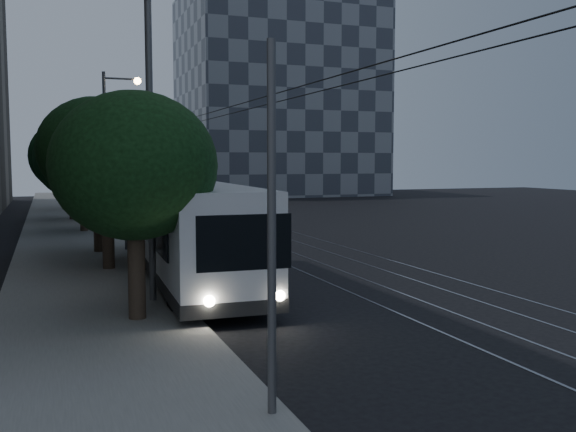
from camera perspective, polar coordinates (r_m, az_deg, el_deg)
The scene contains 19 objects.
ground at distance 21.56m, azimuth 3.19°, elevation -6.14°, with size 120.00×120.00×0.00m, color black.
sidewalk at distance 39.58m, azimuth -18.95°, elevation -1.20°, with size 5.00×90.00×0.15m, color slate.
tram_rails at distance 41.09m, azimuth -4.88°, elevation -0.82°, with size 4.52×90.00×0.02m.
overhead_wires at distance 39.53m, azimuth -15.43°, elevation 3.81°, with size 2.23×90.00×6.00m.
building_distant_right at distance 79.34m, azimuth -0.94°, elevation 10.67°, with size 22.00×18.00×24.00m, color #3A404A.
trolleybus at distance 21.92m, azimuth -8.76°, elevation -1.24°, with size 3.20×13.15×5.63m.
pickup_silver at distance 28.22m, azimuth -9.48°, elevation -1.81°, with size 2.82×6.12×1.70m, color #9C9FA3.
car_white_a at distance 34.03m, azimuth -10.59°, elevation -0.79°, with size 1.85×4.59×1.56m, color silver.
car_white_b at distance 40.47m, azimuth -12.20°, elevation 0.09°, with size 2.19×5.38×1.56m, color silver.
car_white_c at distance 46.99m, azimuth -15.33°, elevation 0.49°, with size 1.30×3.73×1.23m, color silver.
car_white_d at distance 49.33m, azimuth -13.72°, elevation 0.76°, with size 1.51×3.74×1.27m, color white.
tree_0 at distance 16.49m, azimuth -13.50°, elevation 4.30°, with size 4.15×4.15×5.89m.
tree_1 at distance 24.50m, azimuth -15.86°, elevation 5.30°, with size 3.84×3.84×6.13m.
tree_2 at distance 29.23m, azimuth -16.65°, elevation 5.66°, with size 5.08×5.08×6.91m.
tree_3 at distance 38.09m, azimuth -17.81°, elevation 4.89°, with size 5.29×5.29×6.64m.
tree_4 at distance 45.86m, azimuth -18.72°, elevation 5.07°, with size 5.48×5.48×6.90m.
tree_5 at distance 55.22m, azimuth -18.80°, elevation 5.18°, with size 4.82×4.82×6.77m.
streetlamp_near at distance 18.78m, azimuth -10.94°, elevation 12.26°, with size 2.63×0.44×11.00m.
streetlamp_far at distance 40.57m, azimuth -15.37°, elevation 7.02°, with size 2.30×0.44×9.45m.
Camera 1 is at (-8.54, -19.36, 4.16)m, focal length 40.00 mm.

